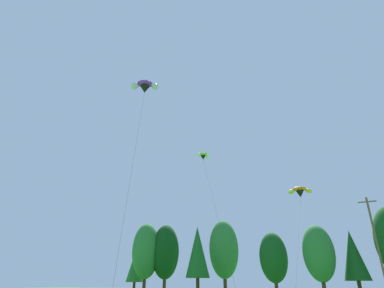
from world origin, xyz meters
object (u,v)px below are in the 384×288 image
Objects in this scene: parafoil_kite_high_purple at (145,87)px; parafoil_kite_far_orange at (300,192)px; parafoil_kite_mid_lime_white at (203,156)px; utility_pole at (377,245)px.

parafoil_kite_high_purple is 28.31m from parafoil_kite_far_orange.
parafoil_kite_high_purple is 14.00m from parafoil_kite_mid_lime_white.
parafoil_kite_mid_lime_white is (-20.71, -6.85, 13.17)m from utility_pole.
parafoil_kite_far_orange reaches higher than utility_pole.
parafoil_kite_high_purple is at bearing -101.73° from parafoil_kite_mid_lime_white.
parafoil_kite_mid_lime_white is 0.84× the size of parafoil_kite_far_orange.
utility_pole is 0.57× the size of parafoil_kite_far_orange.
parafoil_kite_far_orange is (12.18, 9.27, -4.67)m from parafoil_kite_mid_lime_white.
parafoil_kite_mid_lime_white is at bearing -142.72° from parafoil_kite_far_orange.
parafoil_kite_high_purple is 1.10× the size of parafoil_kite_far_orange.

